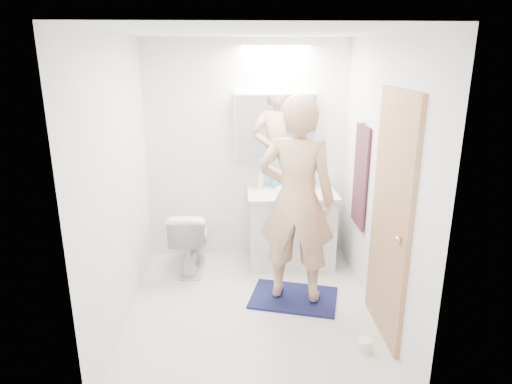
{
  "coord_description": "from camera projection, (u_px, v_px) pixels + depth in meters",
  "views": [
    {
      "loc": [
        -0.14,
        -3.62,
        2.25
      ],
      "look_at": [
        0.05,
        0.25,
        1.05
      ],
      "focal_mm": 31.7,
      "sensor_mm": 36.0,
      "label": 1
    }
  ],
  "objects": [
    {
      "name": "person",
      "position": [
        297.0,
        200.0,
        4.01
      ],
      "size": [
        0.78,
        0.62,
        1.89
      ],
      "primitive_type": "imported",
      "rotation": [
        0.0,
        0.0,
        2.87
      ],
      "color": "tan",
      "rests_on": "bath_rug"
    },
    {
      "name": "soap_bottle_b",
      "position": [
        274.0,
        180.0,
        4.96
      ],
      "size": [
        0.11,
        0.11,
        0.18
      ],
      "primitive_type": "imported",
      "rotation": [
        0.0,
        0.0,
        -0.88
      ],
      "color": "#528EB0",
      "rests_on": "countertop"
    },
    {
      "name": "floor",
      "position": [
        252.0,
        310.0,
        4.12
      ],
      "size": [
        2.5,
        2.5,
        0.0
      ],
      "primitive_type": "plane",
      "color": "silver",
      "rests_on": "ground"
    },
    {
      "name": "vanity_cabinet",
      "position": [
        291.0,
        230.0,
        4.95
      ],
      "size": [
        0.9,
        0.55,
        0.78
      ],
      "primitive_type": "cube",
      "color": "silver",
      "rests_on": "floor"
    },
    {
      "name": "faucet",
      "position": [
        290.0,
        179.0,
        5.01
      ],
      "size": [
        0.02,
        0.02,
        0.16
      ],
      "primitive_type": "cylinder",
      "color": "#B4B4B8",
      "rests_on": "countertop"
    },
    {
      "name": "sink_basin",
      "position": [
        292.0,
        190.0,
        4.85
      ],
      "size": [
        0.36,
        0.36,
        0.03
      ],
      "primitive_type": "cylinder",
      "color": "white",
      "rests_on": "countertop"
    },
    {
      "name": "mirror_panel",
      "position": [
        276.0,
        127.0,
        4.74
      ],
      "size": [
        0.84,
        0.01,
        0.66
      ],
      "primitive_type": "cube",
      "color": "silver",
      "rests_on": "medicine_cabinet"
    },
    {
      "name": "ceiling",
      "position": [
        251.0,
        32.0,
        3.41
      ],
      "size": [
        2.5,
        2.5,
        0.0
      ],
      "primitive_type": "plane",
      "rotation": [
        3.14,
        0.0,
        0.0
      ],
      "color": "white",
      "rests_on": "floor"
    },
    {
      "name": "towel_hook",
      "position": [
        363.0,
        123.0,
        4.22
      ],
      "size": [
        0.07,
        0.02,
        0.02
      ],
      "primitive_type": "cylinder",
      "rotation": [
        0.0,
        1.57,
        0.0
      ],
      "color": "silver",
      "rests_on": "wall_right"
    },
    {
      "name": "soap_bottle_a",
      "position": [
        260.0,
        180.0,
        4.92
      ],
      "size": [
        0.1,
        0.1,
        0.2
      ],
      "primitive_type": "imported",
      "rotation": [
        0.0,
        0.0,
        0.29
      ],
      "color": "beige",
      "rests_on": "countertop"
    },
    {
      "name": "door",
      "position": [
        391.0,
        219.0,
        3.54
      ],
      "size": [
        0.04,
        0.8,
        2.0
      ],
      "primitive_type": "cube",
      "color": "tan",
      "rests_on": "wall_right"
    },
    {
      "name": "door_knob",
      "position": [
        398.0,
        240.0,
        3.27
      ],
      "size": [
        0.06,
        0.06,
        0.06
      ],
      "primitive_type": "sphere",
      "color": "gold",
      "rests_on": "door"
    },
    {
      "name": "bath_rug",
      "position": [
        294.0,
        298.0,
        4.3
      ],
      "size": [
        0.92,
        0.74,
        0.02
      ],
      "primitive_type": "cube",
      "rotation": [
        0.0,
        0.0,
        -0.27
      ],
      "color": "#13173E",
      "rests_on": "floor"
    },
    {
      "name": "wall_left",
      "position": [
        118.0,
        186.0,
        3.72
      ],
      "size": [
        0.0,
        2.5,
        2.5
      ],
      "primitive_type": "plane",
      "rotation": [
        1.57,
        0.0,
        1.57
      ],
      "color": "white",
      "rests_on": "floor"
    },
    {
      "name": "wall_right",
      "position": [
        381.0,
        182.0,
        3.82
      ],
      "size": [
        0.0,
        2.5,
        2.5
      ],
      "primitive_type": "plane",
      "rotation": [
        1.57,
        0.0,
        -1.57
      ],
      "color": "white",
      "rests_on": "floor"
    },
    {
      "name": "toilet",
      "position": [
        191.0,
        240.0,
        4.8
      ],
      "size": [
        0.42,
        0.69,
        0.68
      ],
      "primitive_type": "imported",
      "rotation": [
        0.0,
        0.0,
        3.08
      ],
      "color": "white",
      "rests_on": "floor"
    },
    {
      "name": "wall_back",
      "position": [
        247.0,
        152.0,
        4.96
      ],
      "size": [
        2.5,
        0.0,
        2.5
      ],
      "primitive_type": "plane",
      "rotation": [
        1.57,
        0.0,
        0.0
      ],
      "color": "white",
      "rests_on": "floor"
    },
    {
      "name": "medicine_cabinet",
      "position": [
        275.0,
        126.0,
        4.81
      ],
      "size": [
        0.88,
        0.14,
        0.7
      ],
      "primitive_type": "cube",
      "color": "white",
      "rests_on": "wall_back"
    },
    {
      "name": "wall_front",
      "position": [
        260.0,
        245.0,
        2.58
      ],
      "size": [
        2.5,
        0.0,
        2.5
      ],
      "primitive_type": "plane",
      "rotation": [
        -1.57,
        0.0,
        0.0
      ],
      "color": "white",
      "rests_on": "floor"
    },
    {
      "name": "towel",
      "position": [
        360.0,
        176.0,
        4.37
      ],
      "size": [
        0.02,
        0.42,
        1.0
      ],
      "primitive_type": "cube",
      "color": "#13173E",
      "rests_on": "wall_right"
    },
    {
      "name": "countertop",
      "position": [
        292.0,
        194.0,
        4.83
      ],
      "size": [
        0.95,
        0.58,
        0.04
      ],
      "primitive_type": "cube",
      "color": "silver",
      "rests_on": "vanity_cabinet"
    },
    {
      "name": "toilet_paper_roll",
      "position": [
        365.0,
        345.0,
        3.54
      ],
      "size": [
        0.11,
        0.11,
        0.1
      ],
      "primitive_type": "cylinder",
      "color": "white",
      "rests_on": "floor"
    },
    {
      "name": "toothbrush_cup",
      "position": [
        312.0,
        184.0,
        4.97
      ],
      "size": [
        0.11,
        0.11,
        0.09
      ],
      "primitive_type": "imported",
      "rotation": [
        0.0,
        0.0,
        0.21
      ],
      "color": "#3C68B5",
      "rests_on": "countertop"
    }
  ]
}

